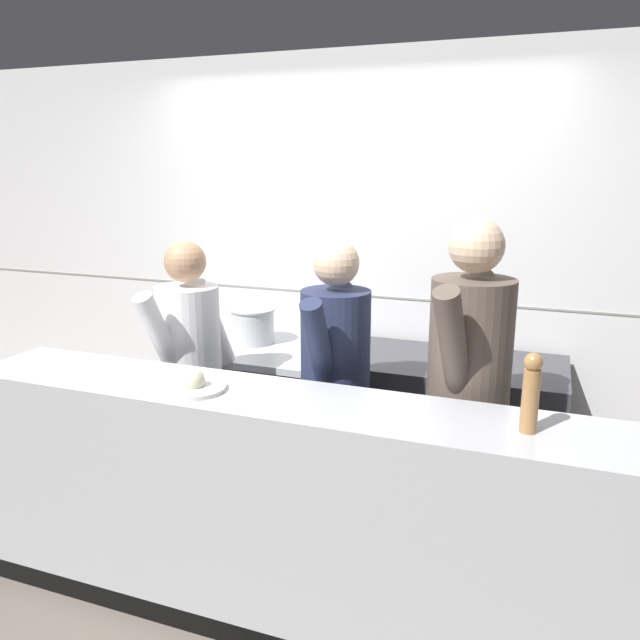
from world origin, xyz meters
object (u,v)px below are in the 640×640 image
(plated_dish_main, at_px, (194,385))
(chef_head_cook, at_px, (191,375))
(pepper_mill, at_px, (531,391))
(chef_line, at_px, (467,396))
(oven_range, at_px, (259,412))
(stock_pot, at_px, (253,324))
(chef_sous, at_px, (335,389))

(plated_dish_main, distance_m, chef_head_cook, 0.69)
(pepper_mill, bearing_deg, chef_head_cook, 163.30)
(plated_dish_main, relative_size, chef_line, 0.15)
(pepper_mill, distance_m, chef_line, 0.58)
(oven_range, relative_size, pepper_mill, 3.13)
(pepper_mill, height_order, chef_line, chef_line)
(stock_pot, relative_size, chef_sous, 0.17)
(plated_dish_main, bearing_deg, chef_head_cook, 123.64)
(plated_dish_main, xyz_separation_m, chef_head_cook, (-0.37, 0.55, -0.18))
(oven_range, height_order, chef_head_cook, chef_head_cook)
(plated_dish_main, height_order, chef_line, chef_line)
(plated_dish_main, height_order, chef_head_cook, chef_head_cook)
(pepper_mill, distance_m, chef_sous, 1.06)
(chef_sous, bearing_deg, chef_line, -3.29)
(chef_head_cook, height_order, chef_sous, chef_sous)
(oven_range, height_order, pepper_mill, pepper_mill)
(pepper_mill, relative_size, chef_head_cook, 0.18)
(oven_range, xyz_separation_m, chef_line, (1.34, -0.68, 0.53))
(oven_range, distance_m, chef_head_cook, 0.78)
(oven_range, relative_size, chef_sous, 0.56)
(pepper_mill, bearing_deg, chef_line, 119.54)
(oven_range, xyz_separation_m, pepper_mill, (1.61, -1.14, 0.75))
(chef_sous, xyz_separation_m, chef_line, (0.62, -0.05, 0.07))
(chef_head_cook, bearing_deg, stock_pot, 99.07)
(oven_range, relative_size, chef_head_cook, 0.57)
(plated_dish_main, bearing_deg, stock_pot, 105.83)
(plated_dish_main, distance_m, chef_sous, 0.72)
(stock_pot, distance_m, plated_dish_main, 1.30)
(pepper_mill, bearing_deg, oven_range, 144.58)
(stock_pot, distance_m, pepper_mill, 2.07)
(chef_line, bearing_deg, stock_pot, 163.68)
(stock_pot, distance_m, chef_head_cook, 0.71)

